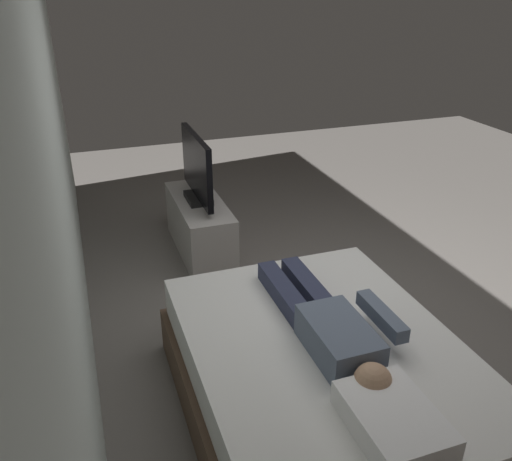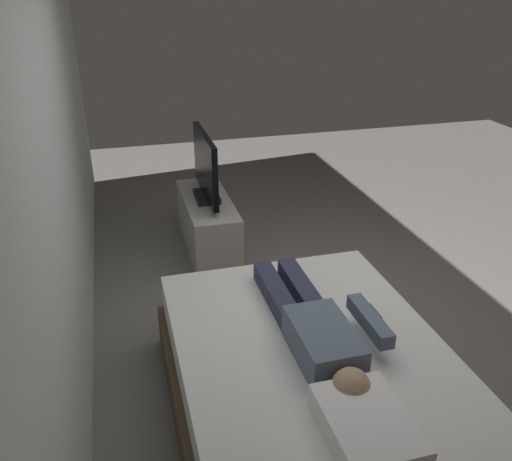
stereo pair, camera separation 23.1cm
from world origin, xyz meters
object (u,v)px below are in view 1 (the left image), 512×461
Objects in this scene: pillow at (393,420)px; tv_stand at (200,226)px; tv at (197,170)px; remote at (380,307)px; person at (330,326)px; bed at (323,383)px.

pillow is 2.88m from tv_stand.
tv is (2.85, 0.15, 0.18)m from pillow.
pillow is at bearing -177.03° from tv.
remote is (0.81, -0.44, -0.05)m from pillow.
tv is (2.19, 0.18, 0.16)m from person.
bed is 2.23m from tv_stand.
person is 8.40× the size of remote.
pillow reaches higher than tv_stand.
tv_stand is 1.25× the size of tv.
remote is at bearing -163.98° from tv_stand.
tv_stand is at bearing 2.97° from pillow.
remote reaches higher than tv_stand.
pillow is at bearing 151.64° from remote.
person reaches higher than pillow.
remote is at bearing -28.36° from pillow.
bed is 0.72m from pillow.
tv is at bearing 4.72° from person.
pillow is 0.66m from person.
person is 1.43× the size of tv.
remote is (0.15, -0.40, -0.07)m from person.
pillow is 0.55× the size of tv.
pillow is 0.38× the size of person.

